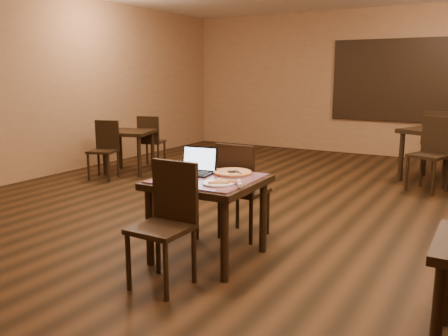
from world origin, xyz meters
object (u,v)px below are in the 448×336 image
Objects in this scene: chair_main_far at (240,186)px; other_table_b_chair_far at (150,138)px; pizza_pan at (233,174)px; other_table_b at (129,138)px; other_table_a_chair_near at (433,149)px; other_table_a_chair_far at (438,139)px; other_table_a at (436,138)px; tiled_table at (208,189)px; chair_main_near at (167,216)px; laptop at (196,167)px; other_table_b_chair_near at (105,146)px.

chair_main_far is 4.12m from other_table_b_chair_far.
pizza_pan reaches higher than other_table_b.
other_table_a_chair_near reaches higher than chair_main_far.
other_table_b_chair_far is at bearing -36.89° from chair_main_far.
other_table_a_chair_far is at bearing -175.00° from other_table_b_chair_far.
other_table_a is 1.18× the size of other_table_b.
other_table_a_chair_near is 1.00× the size of other_table_a_chair_far.
other_table_a_chair_far reaches higher than pizza_pan.
tiled_table is 1.01× the size of other_table_b_chair_far.
chair_main_far is 0.44m from pizza_pan.
chair_main_near is (0.00, -0.61, -0.10)m from tiled_table.
chair_main_far is at bearing 123.77° from other_table_b_chair_far.
other_table_a_chair_far is at bearing 73.69° from tiled_table.
other_table_a is at bearing 177.84° from other_table_b_chair_far.
laptop reaches higher than tiled_table.
other_table_b_chair_near is (-3.28, 2.69, -0.03)m from chair_main_near.
other_table_a_chair_near is 1.27m from other_table_a_chair_far.
pizza_pan is at bearing 96.69° from other_table_a_chair_far.
other_table_a_chair_far reaches higher than laptop.
other_table_b is at bearing 144.81° from pizza_pan.
chair_main_near is at bearing -91.38° from tiled_table.
other_table_b_chair_near is at bearing -22.49° from chair_main_far.
pizza_pan is at bearing 109.68° from chair_main_far.
other_table_a_chair_near is (1.43, 3.22, 0.05)m from chair_main_far.
other_table_a_chair_near reaches higher than other_table_b_chair_near.
other_table_b is at bearing 135.66° from chair_main_near.
laptop is at bearing 106.04° from chair_main_near.
laptop is 0.35m from pizza_pan.
chair_main_far is 0.87× the size of other_table_a.
chair_main_far is 3.52m from other_table_a_chair_near.
laptop is at bearing 70.16° from chair_main_far.
chair_main_far is (-0.00, 1.23, 0.00)m from chair_main_near.
tiled_table is at bearing 96.07° from other_table_a_chair_far.
other_table_b_chair_far is (-3.35, 2.93, -0.24)m from pizza_pan.
other_table_b_chair_near is at bearing -110.47° from other_table_b.
chair_main_near reaches higher than tiled_table.
other_table_a_chair_near is at bearing 170.25° from other_table_b_chair_far.
other_table_a_chair_far is 1.11× the size of other_table_b.
chair_main_near is 1.03× the size of other_table_b.
other_table_a_chair_far is 5.54m from other_table_b_chair_near.
other_table_a_chair_near reaches higher than other_table_b.
other_table_a is at bearing 9.32° from other_table_b_chair_near.
other_table_b_chair_near is 1.00× the size of other_table_b_chair_far.
other_table_b is at bearing -137.39° from other_table_a.
pizza_pan is 0.35× the size of other_table_b.
chair_main_far reaches higher than other_table_b.
other_table_b_chair_far reaches higher than tiled_table.
other_table_a_chair_far reaches higher than tiled_table.
tiled_table is 0.87× the size of other_table_a_chair_far.
other_table_a_chair_far is 1.15× the size of other_table_b_chair_far.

